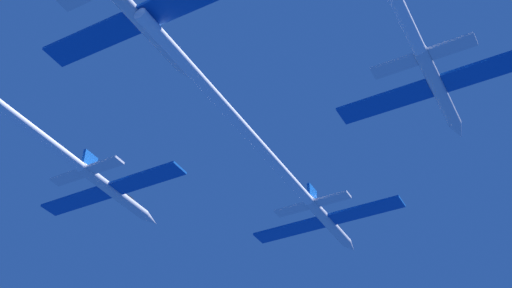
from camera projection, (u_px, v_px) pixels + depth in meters
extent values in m
cylinder|color=silver|center=(329.00, 223.00, 65.55)|extent=(1.04, 9.48, 1.04)
cone|color=silver|center=(350.00, 247.00, 69.64)|extent=(1.02, 2.08, 1.02)
ellipsoid|color=black|center=(337.00, 228.00, 67.29)|extent=(0.73, 1.90, 0.52)
cube|color=#0F51B2|center=(289.00, 230.00, 66.79)|extent=(7.20, 2.08, 0.23)
cube|color=#0F51B2|center=(366.00, 210.00, 63.64)|extent=(7.20, 2.08, 0.23)
cube|color=#0F51B2|center=(312.00, 194.00, 63.63)|extent=(0.27, 1.71, 1.52)
cube|color=silver|center=(292.00, 210.00, 63.56)|extent=(3.24, 1.25, 0.23)
cube|color=silver|center=(333.00, 199.00, 61.92)|extent=(3.24, 1.25, 0.23)
cylinder|color=white|center=(239.00, 123.00, 52.82)|extent=(0.94, 26.55, 0.94)
cylinder|color=silver|center=(114.00, 192.00, 61.93)|extent=(1.04, 9.48, 1.04)
cone|color=silver|center=(150.00, 220.00, 66.02)|extent=(1.02, 2.08, 1.02)
ellipsoid|color=black|center=(128.00, 199.00, 63.67)|extent=(0.73, 1.90, 0.52)
cube|color=#0F51B2|center=(77.00, 201.00, 63.17)|extent=(7.20, 2.08, 0.23)
cube|color=#0F51B2|center=(147.00, 178.00, 60.02)|extent=(7.20, 2.08, 0.23)
cube|color=#0F51B2|center=(90.00, 161.00, 60.01)|extent=(0.27, 1.71, 1.52)
cube|color=silver|center=(68.00, 178.00, 59.94)|extent=(3.24, 1.25, 0.23)
cube|color=silver|center=(105.00, 165.00, 58.30)|extent=(3.24, 1.25, 0.23)
cylinder|color=silver|center=(438.00, 89.00, 49.80)|extent=(1.04, 9.48, 1.04)
cone|color=silver|center=(458.00, 131.00, 53.89)|extent=(1.02, 2.08, 1.02)
ellipsoid|color=black|center=(445.00, 101.00, 51.54)|extent=(0.73, 1.90, 0.52)
cube|color=#0F51B2|center=(384.00, 102.00, 51.04)|extent=(7.20, 2.08, 0.23)
cube|color=#0F51B2|center=(493.00, 68.00, 47.89)|extent=(7.20, 2.08, 0.23)
cube|color=#0F51B2|center=(421.00, 45.00, 47.89)|extent=(0.27, 1.71, 1.52)
cube|color=silver|center=(394.00, 66.00, 47.81)|extent=(3.24, 1.25, 0.23)
cube|color=silver|center=(453.00, 46.00, 46.17)|extent=(3.24, 1.25, 0.23)
cylinder|color=silver|center=(144.00, 24.00, 45.11)|extent=(1.04, 9.48, 1.04)
cone|color=silver|center=(190.00, 75.00, 49.19)|extent=(1.02, 2.08, 1.02)
ellipsoid|color=black|center=(162.00, 39.00, 46.84)|extent=(0.73, 1.90, 0.52)
cube|color=#0F51B2|center=(92.00, 40.00, 46.34)|extent=(7.20, 2.08, 0.23)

